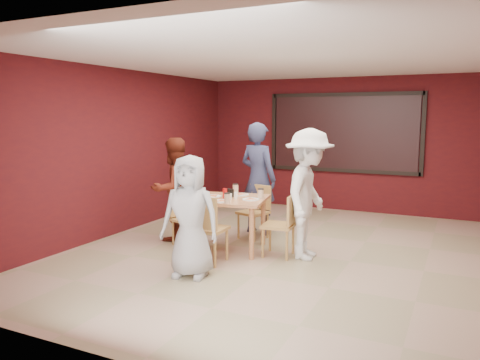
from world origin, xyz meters
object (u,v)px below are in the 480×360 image
at_px(dining_table, 232,205).
at_px(diner_back, 258,178).
at_px(chair_right, 284,222).
at_px(diner_right, 309,194).
at_px(diner_front, 190,216).
at_px(diner_left, 174,189).
at_px(chair_back, 256,208).
at_px(chair_front, 206,225).
at_px(chair_left, 184,215).

height_order(dining_table, diner_back, diner_back).
distance_m(chair_right, diner_right, 0.54).
distance_m(diner_front, diner_left, 1.83).
bearing_deg(chair_back, diner_left, -149.65).
height_order(dining_table, chair_right, dining_table).
bearing_deg(chair_back, chair_right, -45.70).
distance_m(dining_table, chair_back, 0.84).
bearing_deg(diner_left, diner_front, 60.22).
xyz_separation_m(chair_back, diner_right, (1.12, -0.72, 0.43)).
xyz_separation_m(chair_front, chair_left, (-0.81, 0.73, -0.08)).
bearing_deg(chair_right, diner_right, 13.56).
distance_m(chair_left, diner_back, 1.46).
xyz_separation_m(chair_back, diner_back, (-0.09, 0.30, 0.46)).
bearing_deg(chair_back, chair_left, -135.38).
bearing_deg(chair_right, chair_front, -136.55).
height_order(chair_front, chair_back, chair_front).
xyz_separation_m(chair_front, chair_right, (0.83, 0.78, -0.03)).
bearing_deg(chair_front, diner_back, 91.43).
height_order(chair_front, diner_right, diner_right).
relative_size(chair_front, diner_right, 0.52).
height_order(diner_front, diner_right, diner_right).
relative_size(chair_front, diner_left, 0.57).
height_order(diner_back, diner_left, diner_back).
bearing_deg(diner_back, chair_right, 142.80).
bearing_deg(dining_table, chair_left, -177.64).
bearing_deg(diner_left, chair_back, 140.51).
height_order(chair_back, diner_left, diner_left).
distance_m(chair_left, diner_front, 1.54).
xyz_separation_m(chair_left, diner_right, (1.97, 0.13, 0.46)).
xyz_separation_m(dining_table, diner_left, (-1.12, 0.13, 0.14)).
bearing_deg(chair_right, diner_left, 176.48).
relative_size(dining_table, diner_back, 0.62).
bearing_deg(diner_left, dining_table, 103.32).
distance_m(dining_table, chair_front, 0.78).
bearing_deg(chair_left, diner_back, 56.22).
bearing_deg(diner_right, chair_right, 99.88).
relative_size(chair_right, diner_front, 0.59).
distance_m(dining_table, diner_right, 1.19).
xyz_separation_m(chair_front, diner_back, (-0.05, 1.88, 0.41)).
relative_size(chair_right, diner_back, 0.48).
bearing_deg(chair_left, chair_front, -42.12).
relative_size(chair_front, chair_right, 1.05).
height_order(chair_front, chair_left, chair_front).
bearing_deg(dining_table, chair_right, 1.03).
relative_size(chair_front, chair_left, 1.18).
bearing_deg(diner_right, chair_back, 53.57).
xyz_separation_m(chair_back, chair_left, (-0.86, -0.85, -0.04)).
bearing_deg(chair_left, dining_table, 2.36).
xyz_separation_m(chair_left, diner_front, (0.87, -1.23, 0.31)).
relative_size(diner_back, diner_left, 1.14).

